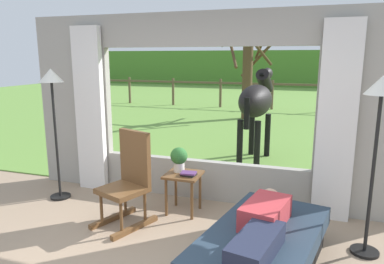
% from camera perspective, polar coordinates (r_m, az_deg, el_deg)
% --- Properties ---
extents(back_wall_with_window, '(5.20, 0.12, 2.55)m').
position_cam_1_polar(back_wall_with_window, '(4.87, 1.71, 3.35)').
color(back_wall_with_window, '#9E998E').
rests_on(back_wall_with_window, ground_plane).
extents(curtain_panel_left, '(0.44, 0.10, 2.40)m').
position_cam_1_polar(curtain_panel_left, '(5.48, -15.95, 3.34)').
color(curtain_panel_left, silver).
rests_on(curtain_panel_left, ground_plane).
extents(curtain_panel_right, '(0.44, 0.10, 2.40)m').
position_cam_1_polar(curtain_panel_right, '(4.55, 22.01, 1.26)').
color(curtain_panel_right, silver).
rests_on(curtain_panel_right, ground_plane).
extents(outdoor_pasture_lawn, '(36.00, 21.68, 0.02)m').
position_cam_1_polar(outdoor_pasture_lawn, '(15.70, 13.23, 4.39)').
color(outdoor_pasture_lawn, olive).
rests_on(outdoor_pasture_lawn, ground_plane).
extents(distant_hill_ridge, '(36.00, 2.00, 2.40)m').
position_cam_1_polar(distant_hill_ridge, '(25.40, 15.48, 9.71)').
color(distant_hill_ridge, '#4A7D2C').
rests_on(distant_hill_ridge, ground_plane).
extents(recliner_sofa, '(1.22, 1.85, 0.42)m').
position_cam_1_polar(recliner_sofa, '(3.54, 11.10, -18.07)').
color(recliner_sofa, black).
rests_on(recliner_sofa, ground_plane).
extents(reclining_person, '(0.45, 1.43, 0.22)m').
position_cam_1_polar(reclining_person, '(3.35, 11.20, -13.97)').
color(reclining_person, '#B23338').
rests_on(reclining_person, recliner_sofa).
extents(rocking_chair, '(0.67, 0.80, 1.12)m').
position_cam_1_polar(rocking_chair, '(4.35, -10.01, -7.43)').
color(rocking_chair, brown).
rests_on(rocking_chair, ground_plane).
extents(side_table, '(0.44, 0.44, 0.52)m').
position_cam_1_polar(side_table, '(4.60, -1.38, -7.75)').
color(side_table, brown).
rests_on(side_table, ground_plane).
extents(potted_plant, '(0.22, 0.22, 0.32)m').
position_cam_1_polar(potted_plant, '(4.60, -2.08, -4.14)').
color(potted_plant, silver).
rests_on(potted_plant, side_table).
extents(book_stack, '(0.20, 0.17, 0.05)m').
position_cam_1_polar(book_stack, '(4.49, -0.58, -6.67)').
color(book_stack, black).
rests_on(book_stack, side_table).
extents(floor_lamp_left, '(0.32, 0.32, 1.82)m').
position_cam_1_polar(floor_lamp_left, '(5.20, -21.33, 5.53)').
color(floor_lamp_left, black).
rests_on(floor_lamp_left, ground_plane).
extents(floor_lamp_right, '(0.32, 0.32, 1.80)m').
position_cam_1_polar(floor_lamp_right, '(3.81, 27.68, 2.76)').
color(floor_lamp_right, black).
rests_on(floor_lamp_right, ground_plane).
extents(horse, '(0.68, 1.82, 1.73)m').
position_cam_1_polar(horse, '(6.86, 10.26, 4.86)').
color(horse, black).
rests_on(horse, outdoor_pasture_lawn).
extents(pasture_tree, '(1.58, 1.62, 3.10)m').
position_cam_1_polar(pasture_tree, '(11.60, 8.85, 9.06)').
color(pasture_tree, '#4C3823').
rests_on(pasture_tree, outdoor_pasture_lawn).
extents(pasture_fence_line, '(16.10, 0.10, 1.10)m').
position_cam_1_polar(pasture_fence_line, '(13.86, 12.67, 6.52)').
color(pasture_fence_line, brown).
rests_on(pasture_fence_line, outdoor_pasture_lawn).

